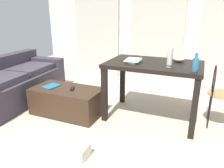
% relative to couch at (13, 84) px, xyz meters
% --- Properties ---
extents(ground_plane, '(7.97, 7.97, 0.00)m').
position_rel_couch_xyz_m(ground_plane, '(1.94, 0.02, -0.30)').
color(ground_plane, beige).
extents(wall_back, '(5.37, 0.10, 2.51)m').
position_rel_couch_xyz_m(wall_back, '(1.94, 2.08, 0.96)').
color(wall_back, silver).
rests_on(wall_back, ground).
extents(curtains, '(3.82, 0.03, 2.18)m').
position_rel_couch_xyz_m(curtains, '(1.94, 2.00, 0.79)').
color(curtains, beige).
rests_on(curtains, ground).
extents(couch, '(0.99, 1.94, 0.73)m').
position_rel_couch_xyz_m(couch, '(0.00, 0.00, 0.00)').
color(couch, '#38333D').
rests_on(couch, ground).
extents(coffee_table, '(1.01, 0.53, 0.39)m').
position_rel_couch_xyz_m(coffee_table, '(1.11, -0.05, -0.10)').
color(coffee_table, '#382619').
rests_on(coffee_table, ground).
extents(craft_table, '(1.23, 0.80, 0.79)m').
position_rel_couch_xyz_m(craft_table, '(2.27, 0.32, 0.38)').
color(craft_table, black).
rests_on(craft_table, ground).
extents(wire_chair, '(0.38, 0.38, 0.81)m').
position_rel_couch_xyz_m(wire_chair, '(3.09, 0.42, 0.21)').
color(wire_chair, '#B7844C').
rests_on(wire_chair, ground).
extents(bottle_near, '(0.07, 0.07, 0.26)m').
position_rel_couch_xyz_m(bottle_near, '(2.47, 0.26, 0.61)').
color(bottle_near, beige).
rests_on(bottle_near, craft_table).
extents(bottle_far, '(0.07, 0.07, 0.21)m').
position_rel_couch_xyz_m(bottle_far, '(2.78, 0.05, 0.58)').
color(bottle_far, teal).
rests_on(bottle_far, craft_table).
extents(bowl, '(0.16, 0.16, 0.08)m').
position_rel_couch_xyz_m(bowl, '(2.56, 0.50, 0.53)').
color(bowl, beige).
rests_on(bowl, craft_table).
extents(book_stack, '(0.22, 0.28, 0.04)m').
position_rel_couch_xyz_m(book_stack, '(2.01, 0.24, 0.52)').
color(book_stack, '#2D7F56').
rests_on(book_stack, craft_table).
extents(scissors, '(0.10, 0.08, 0.00)m').
position_rel_couch_xyz_m(scissors, '(2.52, 0.11, 0.50)').
color(scissors, '#9EA0A5').
rests_on(scissors, craft_table).
extents(tv_remote_primary, '(0.10, 0.15, 0.02)m').
position_rel_couch_xyz_m(tv_remote_primary, '(1.21, -0.04, 0.10)').
color(tv_remote_primary, black).
rests_on(tv_remote_primary, coffee_table).
extents(magazine, '(0.21, 0.25, 0.02)m').
position_rel_couch_xyz_m(magazine, '(0.86, -0.07, 0.10)').
color(magazine, '#1E668C').
rests_on(magazine, coffee_table).
extents(shoebox, '(0.32, 0.19, 0.13)m').
position_rel_couch_xyz_m(shoebox, '(1.74, -0.86, -0.23)').
color(shoebox, beige).
rests_on(shoebox, ground).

